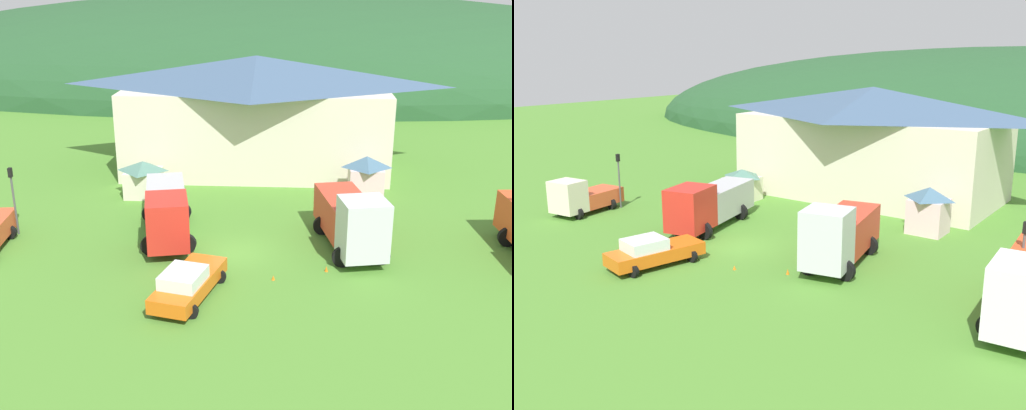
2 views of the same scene
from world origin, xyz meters
The scene contains 11 objects.
ground_plane centered at (0.00, 0.00, 0.00)m, with size 200.00×200.00×0.00m, color #4C842D.
forested_hill_backdrop centered at (0.00, 63.55, 0.00)m, with size 131.48×60.00×24.72m, color #234C28.
depot_building centered at (0.26, 16.74, 4.53)m, with size 21.44×10.98×8.80m.
play_shed_cream centered at (-7.15, 9.27, 1.28)m, with size 2.58×2.56×2.49m.
play_shed_pink centered at (8.16, 9.45, 1.58)m, with size 2.48×2.25×3.06m.
crane_truck_red centered at (-4.05, 1.94, 1.71)m, with size 4.09×8.64×3.26m.
tow_truck_silver centered at (6.47, 0.89, 1.81)m, with size 3.98×7.70×3.67m.
service_pickup_orange centered at (-1.64, -5.30, 0.83)m, with size 3.17×5.61×1.66m.
traffic_light_west centered at (-13.03, 1.91, 2.52)m, with size 0.20×0.32×4.11m.
traffic_cone_near_pickup centered at (2.32, -3.12, 0.00)m, with size 0.36×0.36×0.46m, color orange.
traffic_cone_mid_row centered at (5.04, -1.99, 0.00)m, with size 0.36×0.36×0.58m, color orange.
Camera 1 is at (3.22, -31.37, 14.39)m, focal length 43.76 mm.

